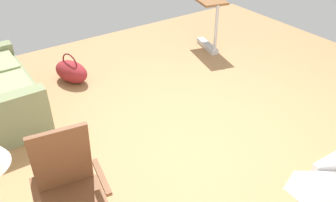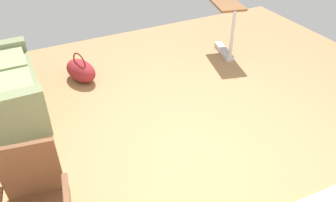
% 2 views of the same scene
% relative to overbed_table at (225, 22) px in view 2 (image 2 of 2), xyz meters
% --- Properties ---
extents(ground_plane, '(6.76, 6.76, 0.00)m').
position_rel_overbed_table_xyz_m(ground_plane, '(-1.89, 1.37, -0.53)').
color(ground_plane, '#9E7247').
extents(overbed_table, '(0.88, 0.58, 0.84)m').
position_rel_overbed_table_xyz_m(overbed_table, '(0.00, 0.00, 0.00)').
color(overbed_table, '#B2B5BA').
rests_on(overbed_table, ground).
extents(duffel_bag, '(0.63, 0.49, 0.43)m').
position_rel_overbed_table_xyz_m(duffel_bag, '(0.17, 2.34, -0.38)').
color(duffel_bag, maroon).
rests_on(duffel_bag, ground).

